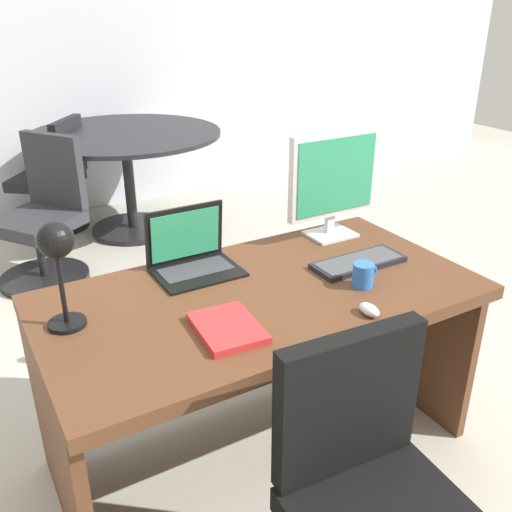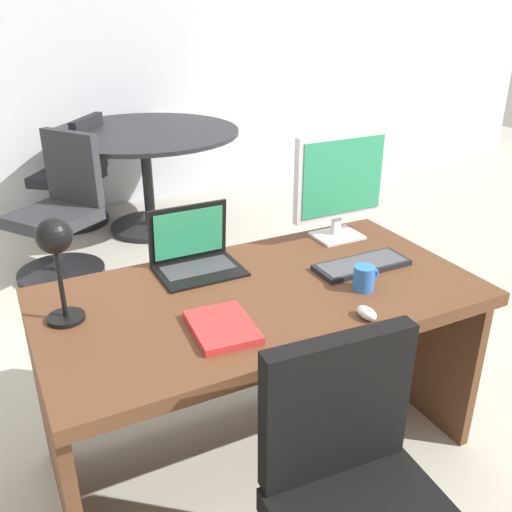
{
  "view_description": "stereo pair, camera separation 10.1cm",
  "coord_description": "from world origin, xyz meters",
  "px_view_note": "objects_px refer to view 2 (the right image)",
  "views": [
    {
      "loc": [
        -0.9,
        -1.52,
        1.68
      ],
      "look_at": [
        0.0,
        0.04,
        0.85
      ],
      "focal_mm": 39.55,
      "sensor_mm": 36.0,
      "label": 1
    },
    {
      "loc": [
        -0.81,
        -1.56,
        1.68
      ],
      "look_at": [
        0.0,
        0.04,
        0.85
      ],
      "focal_mm": 39.55,
      "sensor_mm": 36.0,
      "label": 2
    }
  ],
  "objects_px": {
    "meeting_chair_near": "(61,220)",
    "meeting_table": "(146,155)",
    "desk": "(256,331)",
    "laptop": "(193,249)",
    "keyboard": "(362,265)",
    "meeting_chair_far": "(75,183)",
    "monitor": "(341,180)",
    "book": "(222,327)",
    "coffee_mug": "(364,278)",
    "mouse": "(367,313)",
    "desk_lamp": "(56,249)"
  },
  "relations": [
    {
      "from": "meeting_chair_near",
      "to": "meeting_table",
      "type": "bearing_deg",
      "value": 34.44
    },
    {
      "from": "desk",
      "to": "laptop",
      "type": "height_order",
      "value": "laptop"
    },
    {
      "from": "keyboard",
      "to": "meeting_chair_far",
      "type": "xyz_separation_m",
      "value": [
        -0.58,
        2.92,
        -0.4
      ]
    },
    {
      "from": "monitor",
      "to": "keyboard",
      "type": "height_order",
      "value": "monitor"
    },
    {
      "from": "desk",
      "to": "book",
      "type": "xyz_separation_m",
      "value": [
        -0.23,
        -0.22,
        0.2
      ]
    },
    {
      "from": "laptop",
      "to": "meeting_table",
      "type": "xyz_separation_m",
      "value": [
        0.47,
        2.23,
        -0.21
      ]
    },
    {
      "from": "laptop",
      "to": "coffee_mug",
      "type": "distance_m",
      "value": 0.65
    },
    {
      "from": "book",
      "to": "meeting_table",
      "type": "bearing_deg",
      "value": 78.34
    },
    {
      "from": "desk",
      "to": "book",
      "type": "bearing_deg",
      "value": -136.54
    },
    {
      "from": "keyboard",
      "to": "mouse",
      "type": "xyz_separation_m",
      "value": [
        -0.21,
        -0.31,
        0.01
      ]
    },
    {
      "from": "desk_lamp",
      "to": "meeting_table",
      "type": "distance_m",
      "value": 2.67
    },
    {
      "from": "mouse",
      "to": "meeting_table",
      "type": "distance_m",
      "value": 2.86
    },
    {
      "from": "book",
      "to": "monitor",
      "type": "bearing_deg",
      "value": 31.85
    },
    {
      "from": "mouse",
      "to": "book",
      "type": "xyz_separation_m",
      "value": [
        -0.45,
        0.14,
        -0.01
      ]
    },
    {
      "from": "keyboard",
      "to": "mouse",
      "type": "distance_m",
      "value": 0.38
    },
    {
      "from": "meeting_chair_near",
      "to": "desk",
      "type": "bearing_deg",
      "value": -78.64
    },
    {
      "from": "desk_lamp",
      "to": "meeting_chair_far",
      "type": "height_order",
      "value": "desk_lamp"
    },
    {
      "from": "meeting_table",
      "to": "keyboard",
      "type": "bearing_deg",
      "value": -87.69
    },
    {
      "from": "desk",
      "to": "meeting_chair_far",
      "type": "xyz_separation_m",
      "value": [
        -0.15,
        2.87,
        -0.2
      ]
    },
    {
      "from": "monitor",
      "to": "book",
      "type": "bearing_deg",
      "value": -148.15
    },
    {
      "from": "laptop",
      "to": "desk_lamp",
      "type": "height_order",
      "value": "desk_lamp"
    },
    {
      "from": "book",
      "to": "meeting_chair_near",
      "type": "relative_size",
      "value": 0.29
    },
    {
      "from": "laptop",
      "to": "desk_lamp",
      "type": "xyz_separation_m",
      "value": [
        -0.51,
        -0.22,
        0.19
      ]
    },
    {
      "from": "laptop",
      "to": "book",
      "type": "bearing_deg",
      "value": -100.72
    },
    {
      "from": "desk",
      "to": "meeting_chair_far",
      "type": "relative_size",
      "value": 1.8
    },
    {
      "from": "desk_lamp",
      "to": "coffee_mug",
      "type": "bearing_deg",
      "value": -13.62
    },
    {
      "from": "keyboard",
      "to": "monitor",
      "type": "bearing_deg",
      "value": 73.45
    },
    {
      "from": "laptop",
      "to": "meeting_table",
      "type": "height_order",
      "value": "laptop"
    },
    {
      "from": "desk",
      "to": "meeting_chair_near",
      "type": "xyz_separation_m",
      "value": [
        -0.4,
        1.99,
        -0.17
      ]
    },
    {
      "from": "keyboard",
      "to": "desk_lamp",
      "type": "xyz_separation_m",
      "value": [
        -1.09,
        0.09,
        0.25
      ]
    },
    {
      "from": "desk_lamp",
      "to": "meeting_table",
      "type": "height_order",
      "value": "desk_lamp"
    },
    {
      "from": "laptop",
      "to": "book",
      "type": "height_order",
      "value": "laptop"
    },
    {
      "from": "monitor",
      "to": "meeting_chair_near",
      "type": "relative_size",
      "value": 0.5
    },
    {
      "from": "book",
      "to": "mouse",
      "type": "bearing_deg",
      "value": -17.73
    },
    {
      "from": "meeting_chair_far",
      "to": "meeting_chair_near",
      "type": "bearing_deg",
      "value": -105.95
    },
    {
      "from": "monitor",
      "to": "keyboard",
      "type": "distance_m",
      "value": 0.39
    },
    {
      "from": "meeting_table",
      "to": "desk_lamp",
      "type": "bearing_deg",
      "value": -111.87
    },
    {
      "from": "keyboard",
      "to": "book",
      "type": "bearing_deg",
      "value": -165.56
    },
    {
      "from": "meeting_chair_near",
      "to": "monitor",
      "type": "bearing_deg",
      "value": -62.14
    },
    {
      "from": "keyboard",
      "to": "coffee_mug",
      "type": "height_order",
      "value": "coffee_mug"
    },
    {
      "from": "mouse",
      "to": "keyboard",
      "type": "bearing_deg",
      "value": 55.77
    },
    {
      "from": "laptop",
      "to": "keyboard",
      "type": "xyz_separation_m",
      "value": [
        0.57,
        -0.31,
        -0.06
      ]
    },
    {
      "from": "keyboard",
      "to": "coffee_mug",
      "type": "distance_m",
      "value": 0.18
    },
    {
      "from": "coffee_mug",
      "to": "meeting_chair_near",
      "type": "relative_size",
      "value": 0.11
    },
    {
      "from": "desk",
      "to": "laptop",
      "type": "bearing_deg",
      "value": 117.75
    },
    {
      "from": "desk",
      "to": "keyboard",
      "type": "relative_size",
      "value": 4.14
    },
    {
      "from": "coffee_mug",
      "to": "meeting_chair_far",
      "type": "distance_m",
      "value": 3.13
    },
    {
      "from": "meeting_table",
      "to": "desk",
      "type": "bearing_deg",
      "value": -97.56
    },
    {
      "from": "meeting_chair_far",
      "to": "desk",
      "type": "bearing_deg",
      "value": -87.01
    },
    {
      "from": "desk",
      "to": "coffee_mug",
      "type": "relative_size",
      "value": 15.33
    }
  ]
}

